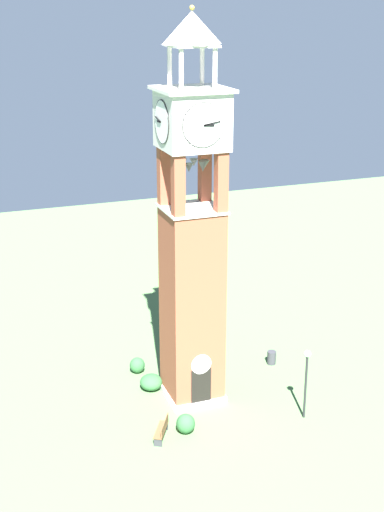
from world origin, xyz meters
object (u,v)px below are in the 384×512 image
(park_bench, at_px, (162,429))
(lamp_post, at_px, (306,371))
(trash_bin, at_px, (272,358))
(clock_tower, at_px, (192,249))

(park_bench, xyz_separation_m, lamp_post, (7.44, -0.76, 2.18))
(trash_bin, bearing_deg, clock_tower, -163.42)
(lamp_post, height_order, trash_bin, lamp_post)
(clock_tower, bearing_deg, trash_bin, 16.58)
(clock_tower, bearing_deg, park_bench, -129.78)
(clock_tower, height_order, trash_bin, clock_tower)
(lamp_post, xyz_separation_m, trash_bin, (0.99, 5.80, -2.27))
(park_bench, relative_size, trash_bin, 2.01)
(clock_tower, relative_size, lamp_post, 5.24)
(park_bench, bearing_deg, trash_bin, 30.86)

